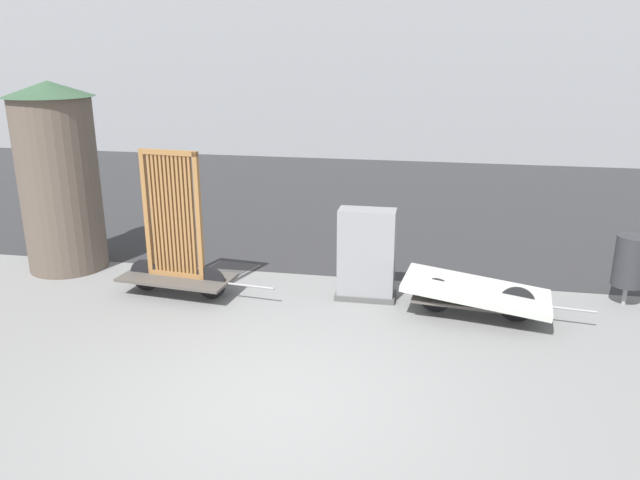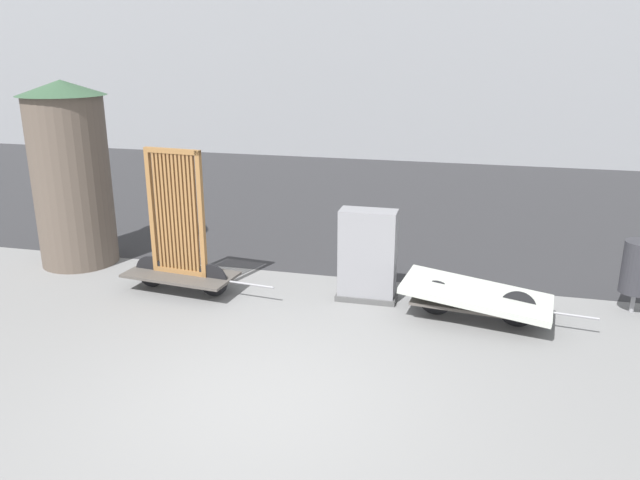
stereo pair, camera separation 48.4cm
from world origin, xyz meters
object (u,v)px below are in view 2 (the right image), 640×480
at_px(bike_cart_with_bedframe, 179,246).
at_px(advertising_column, 71,173).
at_px(utility_cabinet, 368,258).
at_px(trash_bin, 638,268).
at_px(bike_cart_with_mattress, 476,297).

xyz_separation_m(bike_cart_with_bedframe, advertising_column, (-2.26, 0.80, 0.82)).
bearing_deg(bike_cart_with_bedframe, utility_cabinet, 13.96).
relative_size(utility_cabinet, trash_bin, 1.31).
bearing_deg(bike_cart_with_mattress, advertising_column, -179.96).
distance_m(bike_cart_with_mattress, utility_cabinet, 1.61).
bearing_deg(bike_cart_with_bedframe, trash_bin, 13.44).
bearing_deg(advertising_column, bike_cart_with_mattress, -6.97).
bearing_deg(utility_cabinet, trash_bin, 6.73).
bearing_deg(bike_cart_with_bedframe, advertising_column, 166.78).
bearing_deg(bike_cart_with_bedframe, bike_cart_with_mattress, 6.32).
relative_size(bike_cart_with_mattress, advertising_column, 0.84).
xyz_separation_m(bike_cart_with_bedframe, utility_cabinet, (2.75, 0.37, -0.09)).
height_order(bike_cart_with_bedframe, utility_cabinet, bike_cart_with_bedframe).
xyz_separation_m(bike_cart_with_mattress, utility_cabinet, (-1.54, 0.37, 0.28)).
bearing_deg(trash_bin, bike_cart_with_mattress, -159.27).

